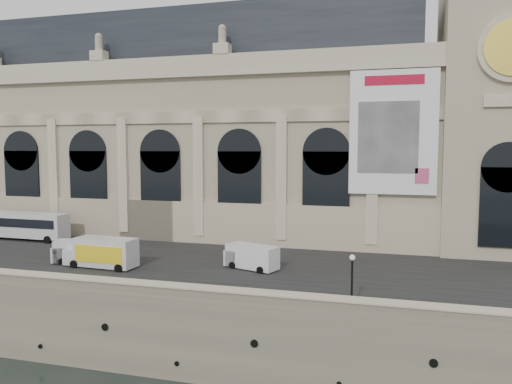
{
  "coord_description": "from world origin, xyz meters",
  "views": [
    {
      "loc": [
        23.33,
        -32.92,
        17.44
      ],
      "look_at": [
        7.96,
        22.0,
        12.33
      ],
      "focal_mm": 35.0,
      "sensor_mm": 36.0,
      "label": 1
    }
  ],
  "objects_px": {
    "bus_left": "(25,225)",
    "box_truck": "(102,253)",
    "lamp_right": "(352,283)",
    "van_c": "(249,257)",
    "van_b": "(78,251)"
  },
  "relations": [
    {
      "from": "bus_left",
      "to": "box_truck",
      "type": "distance_m",
      "value": 19.87
    },
    {
      "from": "lamp_right",
      "to": "van_c",
      "type": "bearing_deg",
      "value": 137.4
    },
    {
      "from": "bus_left",
      "to": "box_truck",
      "type": "relative_size",
      "value": 1.6
    },
    {
      "from": "bus_left",
      "to": "van_c",
      "type": "height_order",
      "value": "bus_left"
    },
    {
      "from": "van_b",
      "to": "box_truck",
      "type": "xyz_separation_m",
      "value": [
        3.37,
        -1.04,
        0.27
      ]
    },
    {
      "from": "van_b",
      "to": "box_truck",
      "type": "height_order",
      "value": "box_truck"
    },
    {
      "from": "van_b",
      "to": "van_c",
      "type": "height_order",
      "value": "van_b"
    },
    {
      "from": "van_b",
      "to": "van_c",
      "type": "distance_m",
      "value": 17.19
    },
    {
      "from": "bus_left",
      "to": "van_b",
      "type": "distance_m",
      "value": 16.46
    },
    {
      "from": "bus_left",
      "to": "van_c",
      "type": "distance_m",
      "value": 31.62
    },
    {
      "from": "van_b",
      "to": "lamp_right",
      "type": "height_order",
      "value": "lamp_right"
    },
    {
      "from": "bus_left",
      "to": "lamp_right",
      "type": "relative_size",
      "value": 2.93
    },
    {
      "from": "box_truck",
      "to": "lamp_right",
      "type": "xyz_separation_m",
      "value": [
        23.98,
        -6.22,
        0.53
      ]
    },
    {
      "from": "bus_left",
      "to": "lamp_right",
      "type": "xyz_separation_m",
      "value": [
        41.21,
        -16.12,
        0.06
      ]
    },
    {
      "from": "van_b",
      "to": "van_c",
      "type": "relative_size",
      "value": 1.0
    }
  ]
}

